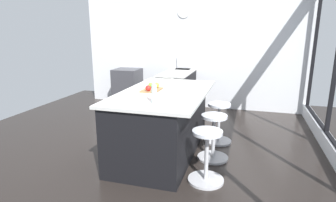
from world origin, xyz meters
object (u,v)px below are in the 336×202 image
oven_range (128,87)px  stool_by_window (219,124)px  apple_yellow (157,85)px  stool_middle (213,138)px  apple_red (148,88)px  kitchen_island (162,122)px  water_bottle (154,93)px  apple_green (151,85)px  stool_near_camera (206,158)px  fruit_bowl (168,80)px  cutting_board (152,90)px

oven_range → stool_by_window: oven_range is taller
stool_by_window → apple_yellow: (0.54, -0.88, 0.70)m
stool_middle → apple_red: bearing=-81.0°
oven_range → stool_middle: oven_range is taller
kitchen_island → stool_middle: bearing=90.0°
apple_yellow → water_bottle: (0.78, 0.23, 0.06)m
apple_red → apple_green: apple_red is taller
stool_near_camera → apple_yellow: 1.35m
kitchen_island → stool_near_camera: size_ratio=3.13×
oven_range → stool_middle: 3.44m
stool_near_camera → fruit_bowl: 1.69m
stool_near_camera → kitchen_island: bearing=-130.1°
stool_by_window → apple_red: apple_red is taller
apple_red → kitchen_island: bearing=134.3°
apple_red → apple_green: bearing=-167.7°
cutting_board → kitchen_island: bearing=96.0°
cutting_board → apple_green: (-0.12, -0.06, 0.05)m
apple_yellow → fruit_bowl: (-0.52, 0.01, -0.02)m
apple_red → apple_green: 0.26m
kitchen_island → stool_by_window: kitchen_island is taller
stool_by_window → apple_red: (0.79, -0.92, 0.70)m
stool_middle → cutting_board: bearing=-89.0°
stool_near_camera → water_bottle: water_bottle is taller
apple_red → stool_by_window: bearing=130.8°
stool_middle → water_bottle: (0.67, -0.64, 0.76)m
stool_middle → apple_red: 1.16m
cutting_board → stool_near_camera: bearing=55.3°
apple_yellow → stool_by_window: bearing=121.5°
oven_range → cutting_board: bearing=31.4°
apple_green → kitchen_island: bearing=62.3°
kitchen_island → apple_red: (0.14, -0.15, 0.53)m
stool_middle → apple_yellow: apple_yellow is taller
apple_green → fruit_bowl: size_ratio=0.38×
oven_range → stool_by_window: 3.01m
cutting_board → fruit_bowl: fruit_bowl is taller
kitchen_island → stool_middle: size_ratio=3.13×
stool_by_window → water_bottle: water_bottle is taller
oven_range → apple_red: apple_red is taller
kitchen_island → apple_yellow: bearing=-135.7°
stool_by_window → cutting_board: bearing=-54.1°
stool_middle → water_bottle: size_ratio=2.09×
stool_middle → apple_green: size_ratio=9.22×
stool_middle → stool_near_camera: size_ratio=1.00×
fruit_bowl → cutting_board: bearing=-4.5°
apple_red → apple_yellow: apple_red is taller
apple_yellow → kitchen_island: bearing=44.3°
stool_near_camera → fruit_bowl: (-1.28, -0.86, 0.68)m
kitchen_island → cutting_board: bearing=-84.0°
water_bottle → apple_green: bearing=-157.3°
kitchen_island → oven_range: bearing=-146.1°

